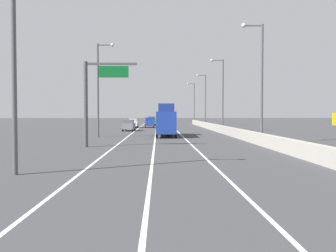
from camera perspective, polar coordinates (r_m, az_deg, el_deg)
name	(u,v)px	position (r m, az deg, el deg)	size (l,w,h in m)	color
ground_plane	(167,130)	(66.93, -0.08, -0.60)	(320.00, 320.00, 0.00)	#38383A
lane_stripe_left	(133,133)	(58.05, -5.30, -1.00)	(0.16, 130.00, 0.00)	silver
lane_stripe_center	(156,133)	(57.92, -1.84, -1.00)	(0.16, 130.00, 0.00)	silver
lane_stripe_right	(179,133)	(58.00, 1.62, -0.99)	(0.16, 130.00, 0.00)	silver
jersey_barrier_right	(242,134)	(43.96, 11.09, -1.26)	(0.60, 120.00, 1.10)	#9E998E
overhead_sign_gantry	(94,93)	(33.97, -11.05, 4.86)	(4.68, 0.36, 7.50)	#47474C
lamp_post_right_second	(260,76)	(37.90, 13.60, 7.33)	(2.14, 0.44, 11.60)	#4C4C51
lamp_post_right_third	(221,91)	(61.41, 8.03, 5.28)	(2.14, 0.44, 11.60)	#4C4C51
lamp_post_right_fourth	(204,97)	(85.20, 5.49, 4.36)	(2.14, 0.44, 11.60)	#4C4C51
lamp_post_right_fifth	(193,101)	(109.04, 3.83, 3.84)	(2.14, 0.44, 11.60)	#4C4C51
lamp_post_left_near	(18,38)	(19.92, -21.57, 12.18)	(2.14, 0.44, 11.60)	#4C4C51
lamp_post_left_mid	(100,84)	(47.93, -10.23, 6.21)	(2.14, 0.44, 11.60)	#4C4C51
car_white_0	(133,123)	(78.21, -5.26, 0.45)	(1.92, 4.44, 1.87)	white
car_blue_1	(149,123)	(78.41, -2.80, 0.53)	(2.02, 4.35, 2.07)	#1E389E
car_gray_2	(129,125)	(63.80, -5.89, 0.11)	(1.98, 4.53, 1.88)	slate
car_green_3	(152,121)	(91.51, -2.49, 0.75)	(1.99, 4.34, 2.14)	#196033
box_truck	(166,121)	(48.76, -0.25, 0.73)	(2.66, 9.32, 4.25)	navy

